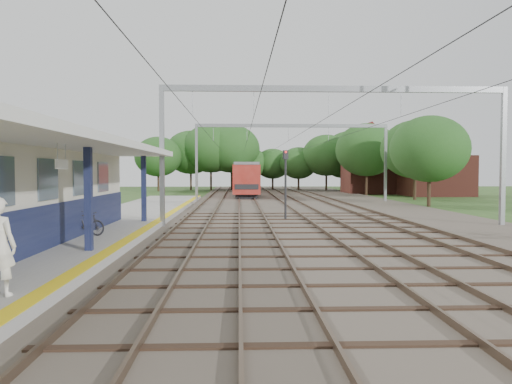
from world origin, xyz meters
name	(u,v)px	position (x,y,z in m)	size (l,w,h in m)	color
ground	(303,315)	(0.00, 0.00, 0.00)	(160.00, 160.00, 0.00)	#2D4C1E
ballast_bed	(304,205)	(4.00, 30.00, 0.05)	(18.00, 90.00, 0.10)	#473D33
platform	(106,227)	(-7.50, 14.00, 0.17)	(5.00, 52.00, 0.35)	gray
yellow_stripe	(154,223)	(-5.25, 14.00, 0.35)	(0.45, 52.00, 0.01)	yellow
station_building	(6,195)	(-8.88, 7.00, 2.04)	(3.41, 18.00, 3.40)	beige
canopy	(26,144)	(-7.77, 6.00, 3.64)	(6.40, 20.00, 3.44)	#13193D
rail_tracks	(273,204)	(1.50, 30.00, 0.18)	(11.80, 88.00, 0.15)	brown
catenary_system	(305,132)	(3.39, 25.28, 5.51)	(17.22, 88.00, 7.00)	gray
tree_band	(277,155)	(3.84, 57.12, 4.92)	(31.72, 30.88, 8.82)	#382619
house_near	(436,169)	(21.00, 46.00, 2.99)	(7.00, 6.12, 7.89)	brown
house_far	(377,167)	(16.00, 52.00, 3.23)	(8.00, 6.12, 8.66)	brown
bicycle	(86,223)	(-7.09, 9.60, 0.82)	(0.44, 1.57, 0.95)	black
train	(245,177)	(-0.50, 54.59, 2.00)	(2.71, 33.74, 3.57)	black
signal_post	(286,178)	(1.35, 18.00, 2.41)	(0.31, 0.29, 3.96)	black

